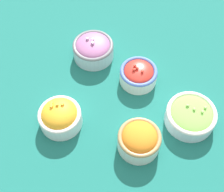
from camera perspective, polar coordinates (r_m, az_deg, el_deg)
ground_plane at (r=0.93m, az=-0.00°, el=-0.99°), size 3.00×3.00×0.00m
bowl_red_onion at (r=1.01m, az=-3.46°, el=8.66°), size 0.13×0.13×0.08m
bowl_carrots at (r=0.83m, az=5.00°, el=-7.93°), size 0.12×0.12×0.08m
bowl_cherry_tomatoes at (r=0.95m, az=4.85°, el=4.02°), size 0.11×0.11×0.07m
bowl_squash at (r=0.88m, az=-9.50°, el=-3.65°), size 0.12×0.12×0.08m
bowl_lettuce at (r=0.90m, az=14.20°, el=-3.46°), size 0.14×0.14×0.06m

